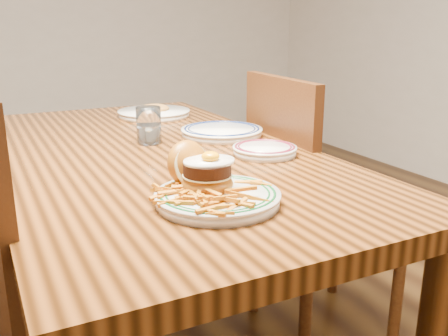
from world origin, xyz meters
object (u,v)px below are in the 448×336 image
chair_right (309,203)px  main_plate (213,187)px  side_plate (265,149)px  table (153,178)px

chair_right → main_plate: size_ratio=3.44×
chair_right → side_plate: chair_right is taller
main_plate → table: bearing=70.3°
main_plate → side_plate: bearing=27.5°
table → main_plate: main_plate is taller
table → chair_right: size_ratio=1.70×
table → side_plate: side_plate is taller
table → side_plate: (0.26, -0.20, 0.10)m
table → side_plate: bearing=-37.8°
table → chair_right: chair_right is taller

